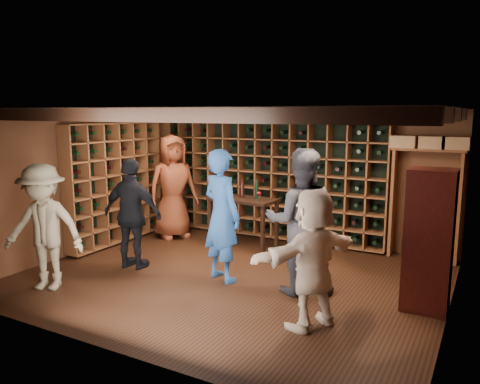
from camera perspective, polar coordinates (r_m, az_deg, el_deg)
The scene contains 13 objects.
ground at distance 7.15m, azimuth -1.19°, elevation -10.35°, with size 6.00×6.00×0.00m, color black.
room_shell at distance 6.76m, azimuth -1.04°, elevation 9.43°, with size 6.00×6.00×6.00m.
wine_rack_back at distance 9.12m, azimuth 3.20°, elevation 1.49°, with size 4.65×0.30×2.20m.
wine_rack_left at distance 9.17m, azimuth -14.11°, elevation 1.25°, with size 0.30×2.65×2.20m.
crate_shelf at distance 8.25m, azimuth 21.96°, elevation 2.85°, with size 1.20×0.32×2.07m.
display_cabinet at distance 6.27m, azimuth 21.97°, elevation -5.78°, with size 0.55×0.50×1.75m.
man_blue_shirt at distance 6.81m, azimuth -2.24°, elevation -2.87°, with size 0.71×0.46×1.94m, color navy.
man_grey_suit at distance 6.37m, azimuth 7.40°, elevation -3.62°, with size 0.96×0.75×1.99m, color black.
guest_red_floral at distance 9.22m, azimuth -8.18°, elevation 0.64°, with size 0.99×0.65×2.03m, color maroon.
guest_woman_black at distance 7.53m, azimuth -12.98°, elevation -2.64°, with size 1.03×0.43×1.75m, color black.
guest_khaki at distance 7.03m, azimuth -22.80°, elevation -3.98°, with size 1.14×0.66×1.77m, color #7F7458.
guest_beige at distance 5.42m, azimuth 8.89°, elevation -8.04°, with size 1.51×0.48×1.62m, color tan.
tasting_table at distance 8.49m, azimuth 0.36°, elevation -1.48°, with size 1.25×0.69×1.20m.
Camera 1 is at (3.35, -5.82, 2.45)m, focal length 35.00 mm.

